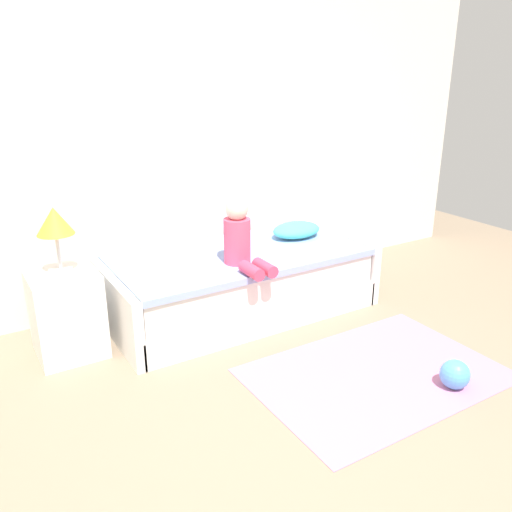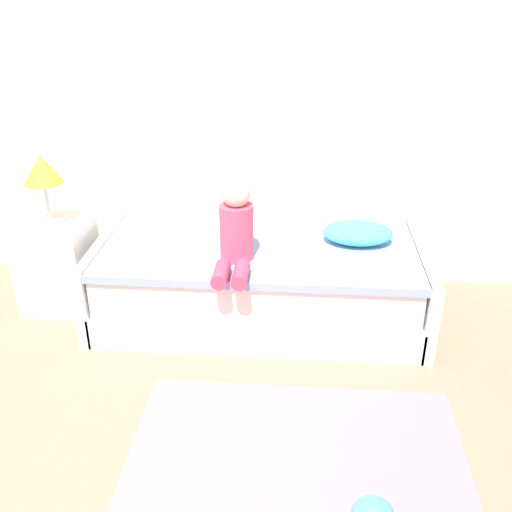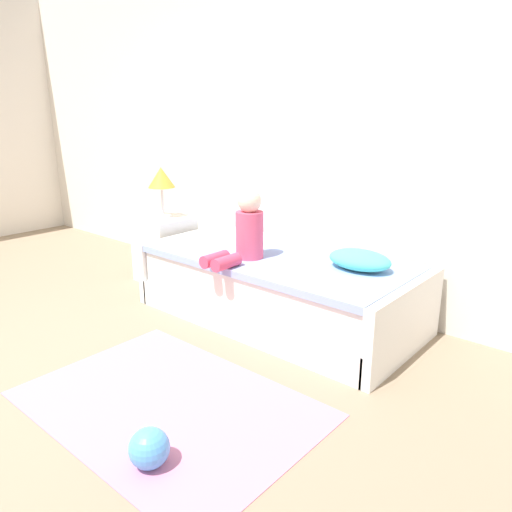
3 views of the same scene
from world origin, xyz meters
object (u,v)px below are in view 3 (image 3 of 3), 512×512
(toy_ball, at_px, (149,448))
(bed, at_px, (277,287))
(nightstand, at_px, (165,248))
(pillow, at_px, (360,260))
(child_figure, at_px, (245,231))
(table_lamp, at_px, (161,180))

(toy_ball, bearing_deg, bed, 109.46)
(bed, distance_m, toy_ball, 1.77)
(nightstand, xyz_separation_m, toy_ball, (1.94, -1.68, -0.21))
(pillow, xyz_separation_m, toy_ball, (-0.03, -1.76, -0.47))
(child_figure, height_order, pillow, child_figure)
(table_lamp, bearing_deg, toy_ball, -40.97)
(bed, xyz_separation_m, pillow, (0.62, 0.10, 0.32))
(child_figure, xyz_separation_m, pillow, (0.74, 0.33, -0.14))
(table_lamp, xyz_separation_m, toy_ball, (1.94, -1.68, -0.84))
(nightstand, height_order, child_figure, child_figure)
(table_lamp, height_order, child_figure, table_lamp)
(table_lamp, relative_size, child_figure, 0.88)
(nightstand, relative_size, child_figure, 1.18)
(pillow, height_order, toy_ball, pillow)
(bed, relative_size, table_lamp, 4.69)
(bed, relative_size, nightstand, 3.52)
(child_figure, relative_size, toy_ball, 2.74)
(nightstand, distance_m, child_figure, 1.32)
(nightstand, xyz_separation_m, child_figure, (1.23, -0.25, 0.40))
(table_lamp, bearing_deg, nightstand, 0.00)
(pillow, bearing_deg, nightstand, -177.71)
(nightstand, relative_size, table_lamp, 1.33)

